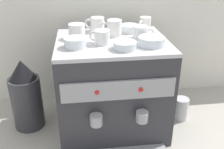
{
  "coord_description": "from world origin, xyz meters",
  "views": [
    {
      "loc": [
        -0.15,
        -1.19,
        0.88
      ],
      "look_at": [
        0.0,
        0.0,
        0.31
      ],
      "focal_mm": 41.4,
      "sensor_mm": 36.0,
      "label": 1
    }
  ],
  "objects_px": {
    "ceramic_cup_5": "(113,28)",
    "coffee_grinder": "(26,96)",
    "ceramic_cup_2": "(97,24)",
    "ceramic_cup_4": "(77,31)",
    "ceramic_cup_0": "(141,32)",
    "ceramic_cup_3": "(145,24)",
    "ceramic_bowl_2": "(75,43)",
    "ceramic_bowl_3": "(125,46)",
    "espresso_machine": "(112,86)",
    "ceramic_cup_1": "(101,37)",
    "ceramic_bowl_1": "(130,29)",
    "ceramic_bowl_0": "(152,41)",
    "milk_pitcher": "(181,109)"
  },
  "relations": [
    {
      "from": "ceramic_cup_0",
      "to": "ceramic_bowl_2",
      "type": "relative_size",
      "value": 1.08
    },
    {
      "from": "ceramic_cup_5",
      "to": "coffee_grinder",
      "type": "relative_size",
      "value": 0.3
    },
    {
      "from": "coffee_grinder",
      "to": "milk_pitcher",
      "type": "bearing_deg",
      "value": -3.34
    },
    {
      "from": "ceramic_cup_2",
      "to": "ceramic_cup_5",
      "type": "height_order",
      "value": "ceramic_cup_5"
    },
    {
      "from": "ceramic_cup_0",
      "to": "ceramic_cup_1",
      "type": "xyz_separation_m",
      "value": [
        -0.2,
        -0.06,
        0.0
      ]
    },
    {
      "from": "ceramic_cup_0",
      "to": "ceramic_cup_4",
      "type": "distance_m",
      "value": 0.31
    },
    {
      "from": "ceramic_cup_2",
      "to": "ceramic_cup_4",
      "type": "bearing_deg",
      "value": -134.19
    },
    {
      "from": "ceramic_bowl_2",
      "to": "ceramic_bowl_3",
      "type": "bearing_deg",
      "value": -13.05
    },
    {
      "from": "ceramic_cup_2",
      "to": "ceramic_bowl_2",
      "type": "bearing_deg",
      "value": -115.43
    },
    {
      "from": "milk_pitcher",
      "to": "espresso_machine",
      "type": "bearing_deg",
      "value": -179.78
    },
    {
      "from": "ceramic_cup_4",
      "to": "ceramic_bowl_2",
      "type": "bearing_deg",
      "value": -94.22
    },
    {
      "from": "ceramic_bowl_2",
      "to": "ceramic_bowl_3",
      "type": "xyz_separation_m",
      "value": [
        0.22,
        -0.05,
        -0.0
      ]
    },
    {
      "from": "ceramic_cup_5",
      "to": "ceramic_bowl_3",
      "type": "height_order",
      "value": "ceramic_cup_5"
    },
    {
      "from": "ceramic_cup_3",
      "to": "ceramic_bowl_2",
      "type": "bearing_deg",
      "value": -147.76
    },
    {
      "from": "ceramic_cup_3",
      "to": "ceramic_cup_1",
      "type": "bearing_deg",
      "value": -141.25
    },
    {
      "from": "espresso_machine",
      "to": "ceramic_cup_2",
      "type": "distance_m",
      "value": 0.34
    },
    {
      "from": "ceramic_bowl_3",
      "to": "espresso_machine",
      "type": "bearing_deg",
      "value": 107.15
    },
    {
      "from": "ceramic_bowl_0",
      "to": "ceramic_bowl_3",
      "type": "height_order",
      "value": "ceramic_bowl_0"
    },
    {
      "from": "ceramic_bowl_1",
      "to": "ceramic_cup_1",
      "type": "bearing_deg",
      "value": -133.16
    },
    {
      "from": "coffee_grinder",
      "to": "ceramic_bowl_0",
      "type": "bearing_deg",
      "value": -13.13
    },
    {
      "from": "ceramic_bowl_0",
      "to": "ceramic_bowl_3",
      "type": "distance_m",
      "value": 0.13
    },
    {
      "from": "espresso_machine",
      "to": "ceramic_cup_5",
      "type": "distance_m",
      "value": 0.3
    },
    {
      "from": "ceramic_cup_0",
      "to": "ceramic_bowl_0",
      "type": "bearing_deg",
      "value": -76.98
    },
    {
      "from": "ceramic_bowl_0",
      "to": "coffee_grinder",
      "type": "distance_m",
      "value": 0.72
    },
    {
      "from": "ceramic_cup_0",
      "to": "ceramic_cup_1",
      "type": "relative_size",
      "value": 1.12
    },
    {
      "from": "coffee_grinder",
      "to": "milk_pitcher",
      "type": "height_order",
      "value": "coffee_grinder"
    },
    {
      "from": "ceramic_cup_3",
      "to": "ceramic_cup_2",
      "type": "bearing_deg",
      "value": 178.79
    },
    {
      "from": "coffee_grinder",
      "to": "ceramic_cup_0",
      "type": "bearing_deg",
      "value": -3.75
    },
    {
      "from": "ceramic_cup_0",
      "to": "coffee_grinder",
      "type": "distance_m",
      "value": 0.69
    },
    {
      "from": "ceramic_cup_0",
      "to": "ceramic_bowl_3",
      "type": "height_order",
      "value": "ceramic_cup_0"
    },
    {
      "from": "ceramic_cup_3",
      "to": "ceramic_cup_4",
      "type": "height_order",
      "value": "ceramic_cup_4"
    },
    {
      "from": "ceramic_bowl_2",
      "to": "coffee_grinder",
      "type": "bearing_deg",
      "value": 155.28
    },
    {
      "from": "ceramic_bowl_2",
      "to": "milk_pitcher",
      "type": "height_order",
      "value": "ceramic_bowl_2"
    },
    {
      "from": "ceramic_cup_4",
      "to": "milk_pitcher",
      "type": "relative_size",
      "value": 0.91
    },
    {
      "from": "espresso_machine",
      "to": "ceramic_bowl_1",
      "type": "height_order",
      "value": "ceramic_bowl_1"
    },
    {
      "from": "ceramic_cup_5",
      "to": "coffee_grinder",
      "type": "xyz_separation_m",
      "value": [
        -0.47,
        -0.02,
        -0.35
      ]
    },
    {
      "from": "ceramic_cup_0",
      "to": "ceramic_bowl_1",
      "type": "xyz_separation_m",
      "value": [
        -0.03,
        0.12,
        -0.01
      ]
    },
    {
      "from": "ceramic_cup_1",
      "to": "milk_pitcher",
      "type": "height_order",
      "value": "ceramic_cup_1"
    },
    {
      "from": "ceramic_bowl_0",
      "to": "ceramic_bowl_3",
      "type": "xyz_separation_m",
      "value": [
        -0.13,
        -0.03,
        -0.0
      ]
    },
    {
      "from": "ceramic_cup_2",
      "to": "ceramic_bowl_0",
      "type": "xyz_separation_m",
      "value": [
        0.23,
        -0.26,
        -0.02
      ]
    },
    {
      "from": "ceramic_cup_3",
      "to": "coffee_grinder",
      "type": "relative_size",
      "value": 0.21
    },
    {
      "from": "milk_pitcher",
      "to": "ceramic_cup_3",
      "type": "bearing_deg",
      "value": 141.55
    },
    {
      "from": "ceramic_cup_2",
      "to": "milk_pitcher",
      "type": "height_order",
      "value": "ceramic_cup_2"
    },
    {
      "from": "ceramic_cup_1",
      "to": "ceramic_bowl_1",
      "type": "relative_size",
      "value": 0.9
    },
    {
      "from": "ceramic_cup_0",
      "to": "ceramic_bowl_3",
      "type": "relative_size",
      "value": 1.02
    },
    {
      "from": "ceramic_cup_1",
      "to": "milk_pitcher",
      "type": "xyz_separation_m",
      "value": [
        0.46,
        0.05,
        -0.46
      ]
    },
    {
      "from": "espresso_machine",
      "to": "coffee_grinder",
      "type": "bearing_deg",
      "value": 173.55
    },
    {
      "from": "ceramic_cup_4",
      "to": "coffee_grinder",
      "type": "bearing_deg",
      "value": -178.96
    },
    {
      "from": "ceramic_cup_0",
      "to": "ceramic_cup_3",
      "type": "bearing_deg",
      "value": 69.41
    },
    {
      "from": "ceramic_cup_0",
      "to": "coffee_grinder",
      "type": "relative_size",
      "value": 0.27
    }
  ]
}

